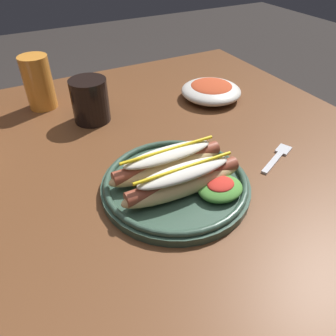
% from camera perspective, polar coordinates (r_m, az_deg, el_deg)
% --- Properties ---
extents(ground_plane, '(8.00, 8.00, 0.00)m').
position_cam_1_polar(ground_plane, '(1.29, -5.01, -26.03)').
color(ground_plane, '#2D2826').
extents(dining_table, '(1.20, 0.99, 0.74)m').
position_cam_1_polar(dining_table, '(0.77, -7.59, -4.21)').
color(dining_table, brown).
rests_on(dining_table, ground_plane).
extents(hot_dog_plate, '(0.28, 0.28, 0.08)m').
position_cam_1_polar(hot_dog_plate, '(0.60, 1.66, -1.93)').
color(hot_dog_plate, '#334C3D').
rests_on(hot_dog_plate, dining_table).
extents(fork, '(0.12, 0.07, 0.00)m').
position_cam_1_polar(fork, '(0.74, 18.52, 1.92)').
color(fork, silver).
rests_on(fork, dining_table).
extents(soda_cup, '(0.09, 0.09, 0.11)m').
position_cam_1_polar(soda_cup, '(0.84, -13.35, 11.32)').
color(soda_cup, black).
rests_on(soda_cup, dining_table).
extents(extra_cup, '(0.07, 0.07, 0.14)m').
position_cam_1_polar(extra_cup, '(0.94, -21.58, 13.63)').
color(extra_cup, orange).
rests_on(extra_cup, dining_table).
extents(side_bowl, '(0.17, 0.17, 0.05)m').
position_cam_1_polar(side_bowl, '(0.94, 7.49, 13.23)').
color(side_bowl, silver).
rests_on(side_bowl, dining_table).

